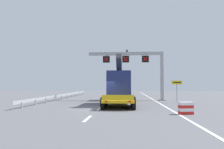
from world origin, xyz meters
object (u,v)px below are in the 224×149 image
(exit_sign_yellow, at_px, (177,86))
(crash_barrier_striped, at_px, (186,108))
(overhead_lane_gantry, at_px, (136,62))
(heavy_haul_truck_yellow, at_px, (120,86))

(exit_sign_yellow, bearing_deg, crash_barrier_striped, -99.31)
(exit_sign_yellow, bearing_deg, overhead_lane_gantry, 143.02)
(crash_barrier_striped, bearing_deg, exit_sign_yellow, 80.69)
(heavy_haul_truck_yellow, relative_size, crash_barrier_striped, 13.26)
(overhead_lane_gantry, xyz_separation_m, exit_sign_yellow, (4.73, -3.56, -3.45))
(overhead_lane_gantry, distance_m, heavy_haul_truck_yellow, 5.97)
(overhead_lane_gantry, xyz_separation_m, heavy_haul_truck_yellow, (-2.19, -4.38, -3.42))
(heavy_haul_truck_yellow, height_order, crash_barrier_striped, heavy_haul_truck_yellow)
(heavy_haul_truck_yellow, xyz_separation_m, crash_barrier_striped, (5.18, -9.82, -1.54))
(overhead_lane_gantry, distance_m, exit_sign_yellow, 6.85)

